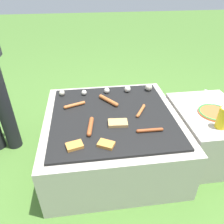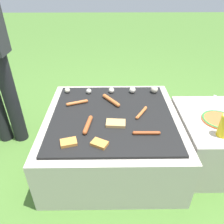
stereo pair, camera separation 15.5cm
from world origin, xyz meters
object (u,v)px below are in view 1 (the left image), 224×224
plate_colorful (214,112)px  condiment_bottle (223,116)px  fork_utensil (206,95)px  sausage_front_center (150,130)px

plate_colorful → condiment_bottle: size_ratio=1.24×
plate_colorful → fork_utensil: plate_colorful is taller
sausage_front_center → fork_utensil: bearing=34.3°
sausage_front_center → plate_colorful: bearing=15.4°
sausage_front_center → condiment_bottle: 0.48m
fork_utensil → sausage_front_center: bearing=-145.7°
sausage_front_center → fork_utensil: (0.59, 0.40, -0.01)m
sausage_front_center → plate_colorful: (0.52, 0.14, -0.00)m
sausage_front_center → condiment_bottle: bearing=-2.0°
plate_colorful → fork_utensil: (0.07, 0.26, -0.01)m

